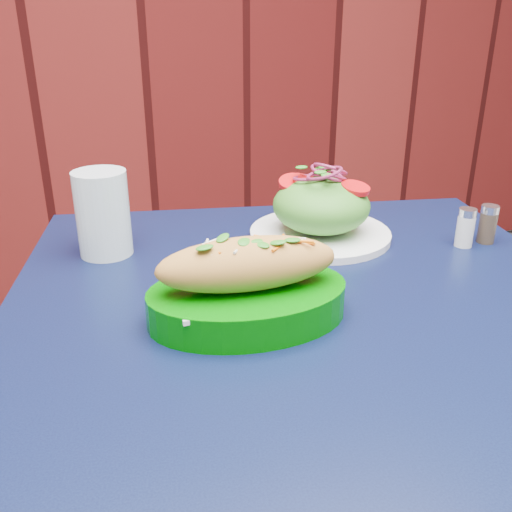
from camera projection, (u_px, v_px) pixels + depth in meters
name	position (u px, v px, depth m)	size (l,w,h in m)	color
cafe_table	(305.00, 356.00, 0.79)	(0.96, 0.96, 0.75)	black
banh_mi_basket	(248.00, 286.00, 0.70)	(0.27, 0.19, 0.12)	#006702
salad_plate	(321.00, 210.00, 0.95)	(0.24, 0.24, 0.12)	white
water_glass	(103.00, 214.00, 0.88)	(0.08, 0.08, 0.13)	silver
salt_shaker	(465.00, 228.00, 0.92)	(0.03, 0.03, 0.06)	white
pepper_shaker	(488.00, 224.00, 0.93)	(0.03, 0.03, 0.06)	#3F3326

